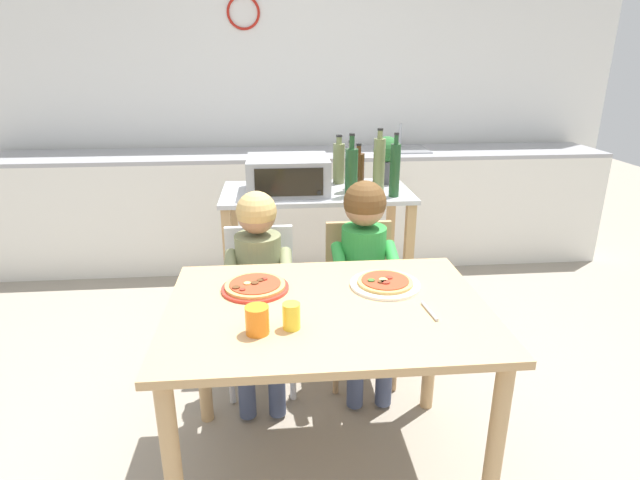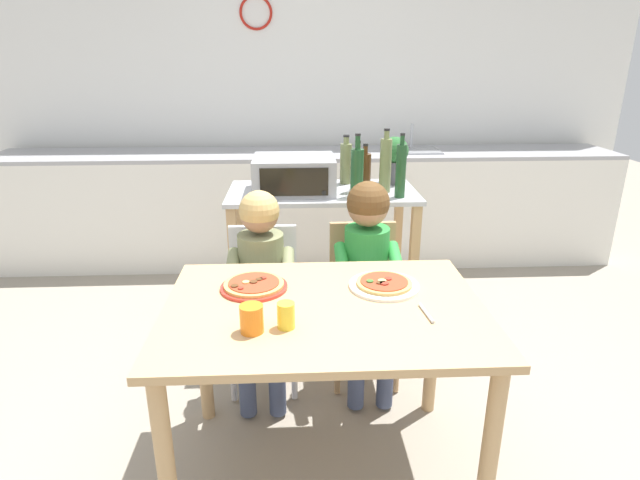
{
  "view_description": "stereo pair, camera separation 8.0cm",
  "coord_description": "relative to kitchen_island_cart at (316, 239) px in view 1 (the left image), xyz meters",
  "views": [
    {
      "loc": [
        -0.18,
        -1.7,
        1.63
      ],
      "look_at": [
        0.0,
        0.3,
        0.91
      ],
      "focal_mm": 28.9,
      "sensor_mm": 36.0,
      "label": 1
    },
    {
      "loc": [
        -0.1,
        -1.7,
        1.63
      ],
      "look_at": [
        0.0,
        0.3,
        0.91
      ],
      "focal_mm": 28.9,
      "sensor_mm": 36.0,
      "label": 2
    }
  ],
  "objects": [
    {
      "name": "ground_plane",
      "position": [
        -0.06,
        -0.09,
        -0.6
      ],
      "size": [
        10.97,
        10.97,
        0.0
      ],
      "primitive_type": "plane",
      "color": "gray"
    },
    {
      "name": "back_wall_tiled",
      "position": [
        -0.06,
        1.61,
        0.75
      ],
      "size": [
        5.48,
        0.14,
        2.7
      ],
      "color": "white",
      "rests_on": "ground"
    },
    {
      "name": "kitchen_counter",
      "position": [
        -0.06,
        1.2,
        -0.14
      ],
      "size": [
        4.94,
        0.6,
        1.11
      ],
      "color": "silver",
      "rests_on": "ground"
    },
    {
      "name": "kitchen_island_cart",
      "position": [
        0.0,
        0.0,
        0.0
      ],
      "size": [
        1.08,
        0.55,
        0.89
      ],
      "color": "#B7BABF",
      "rests_on": "ground"
    },
    {
      "name": "toaster_oven",
      "position": [
        -0.16,
        -0.02,
        0.4
      ],
      "size": [
        0.46,
        0.38,
        0.2
      ],
      "color": "#999BA0",
      "rests_on": "kitchen_island_cart"
    },
    {
      "name": "bottle_brown_beer",
      "position": [
        0.42,
        -0.17,
        0.45
      ],
      "size": [
        0.06,
        0.06,
        0.35
      ],
      "color": "#1E4723",
      "rests_on": "kitchen_island_cart"
    },
    {
      "name": "bottle_clear_vinegar",
      "position": [
        0.35,
        -0.05,
        0.45
      ],
      "size": [
        0.07,
        0.07,
        0.36
      ],
      "color": "olive",
      "rests_on": "kitchen_island_cart"
    },
    {
      "name": "bottle_dark_olive_oil",
      "position": [
        0.2,
        -0.04,
        0.42
      ],
      "size": [
        0.07,
        0.07,
        0.29
      ],
      "color": "olive",
      "rests_on": "kitchen_island_cart"
    },
    {
      "name": "bottle_slim_sauce",
      "position": [
        0.25,
        0.04,
        0.4
      ],
      "size": [
        0.07,
        0.07,
        0.26
      ],
      "color": "#4C2D14",
      "rests_on": "kitchen_island_cart"
    },
    {
      "name": "bottle_tall_green_wine",
      "position": [
        0.15,
        0.17,
        0.42
      ],
      "size": [
        0.07,
        0.07,
        0.29
      ],
      "color": "olive",
      "rests_on": "kitchen_island_cart"
    },
    {
      "name": "bottle_squat_spirits",
      "position": [
        0.18,
        -0.14,
        0.44
      ],
      "size": [
        0.07,
        0.07,
        0.34
      ],
      "color": "#1E4723",
      "rests_on": "kitchen_island_cart"
    },
    {
      "name": "potted_herb_plant",
      "position": [
        0.44,
        0.16,
        0.45
      ],
      "size": [
        0.17,
        0.17,
        0.28
      ],
      "color": "#4C4C51",
      "rests_on": "kitchen_island_cart"
    },
    {
      "name": "dining_table",
      "position": [
        -0.06,
        -1.19,
        0.05
      ],
      "size": [
        1.18,
        0.85,
        0.76
      ],
      "color": "tan",
      "rests_on": "ground"
    },
    {
      "name": "dining_chair_left",
      "position": [
        -0.33,
        -0.51,
        -0.12
      ],
      "size": [
        0.36,
        0.36,
        0.81
      ],
      "color": "silver",
      "rests_on": "ground"
    },
    {
      "name": "dining_chair_right",
      "position": [
        0.19,
        -0.48,
        -0.12
      ],
      "size": [
        0.36,
        0.36,
        0.81
      ],
      "color": "tan",
      "rests_on": "ground"
    },
    {
      "name": "child_in_olive_shirt",
      "position": [
        -0.33,
        -0.63,
        0.07
      ],
      "size": [
        0.32,
        0.42,
        1.02
      ],
      "color": "#424C6B",
      "rests_on": "ground"
    },
    {
      "name": "child_in_green_shirt",
      "position": [
        0.19,
        -0.59,
        0.1
      ],
      "size": [
        0.32,
        0.42,
        1.05
      ],
      "color": "#424C6B",
      "rests_on": "ground"
    },
    {
      "name": "pizza_plate_red_rimmed",
      "position": [
        -0.33,
        -1.03,
        0.18
      ],
      "size": [
        0.26,
        0.26,
        0.03
      ],
      "color": "red",
      "rests_on": "dining_table"
    },
    {
      "name": "pizza_plate_white",
      "position": [
        0.19,
        -1.04,
        0.18
      ],
      "size": [
        0.28,
        0.28,
        0.03
      ],
      "color": "white",
      "rests_on": "dining_table"
    },
    {
      "name": "drinking_cup_orange",
      "position": [
        -0.31,
        -1.37,
        0.21
      ],
      "size": [
        0.08,
        0.08,
        0.1
      ],
      "primitive_type": "cylinder",
      "color": "orange",
      "rests_on": "dining_table"
    },
    {
      "name": "drinking_cup_yellow",
      "position": [
        -0.2,
        -1.35,
        0.21
      ],
      "size": [
        0.06,
        0.06,
        0.09
      ],
      "primitive_type": "cylinder",
      "color": "yellow",
      "rests_on": "dining_table"
    },
    {
      "name": "serving_spoon",
      "position": [
        0.3,
        -1.28,
        0.17
      ],
      "size": [
        0.03,
        0.14,
        0.01
      ],
      "primitive_type": "cylinder",
      "rotation": [
        0.0,
        1.57,
        1.67
      ],
      "color": "#B7BABF",
      "rests_on": "dining_table"
    }
  ]
}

